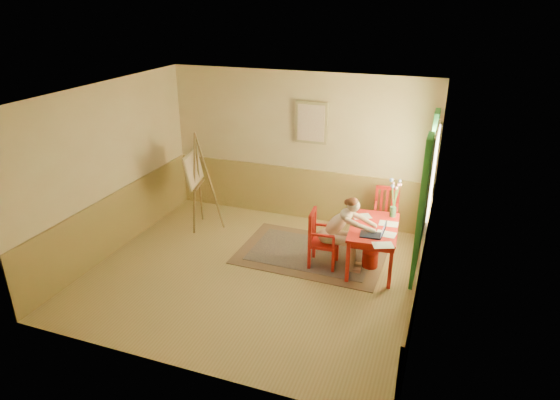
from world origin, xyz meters
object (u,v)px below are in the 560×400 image
at_px(laptop, 375,233).
at_px(easel, 195,172).
at_px(table, 374,231).
at_px(chair_back, 386,214).
at_px(chair_left, 321,239).
at_px(figure, 341,230).

relative_size(laptop, easel, 0.22).
relative_size(table, chair_back, 1.33).
relative_size(chair_back, laptop, 2.39).
bearing_deg(table, laptop, -79.20).
bearing_deg(laptop, chair_back, 91.08).
height_order(chair_left, laptop, laptop).
xyz_separation_m(table, figure, (-0.47, -0.20, 0.04)).
height_order(chair_back, easel, easel).
distance_m(table, chair_left, 0.83).
distance_m(chair_left, easel, 2.67).
height_order(figure, easel, easel).
bearing_deg(laptop, chair_left, 172.76).
distance_m(laptop, easel, 3.46).
xyz_separation_m(chair_left, laptop, (0.85, -0.11, 0.30)).
bearing_deg(chair_back, figure, -112.03).
xyz_separation_m(chair_left, easel, (-2.53, 0.60, 0.61)).
relative_size(figure, laptop, 3.11).
relative_size(chair_back, figure, 0.77).
bearing_deg(laptop, figure, 165.88).
bearing_deg(easel, figure, -11.41).
height_order(table, chair_back, chair_back).
bearing_deg(easel, table, -6.51).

